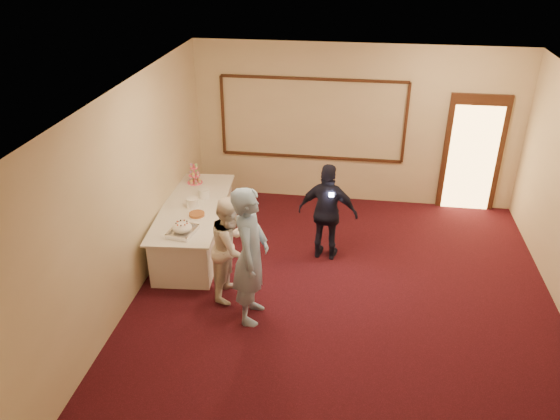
% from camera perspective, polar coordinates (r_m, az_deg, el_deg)
% --- Properties ---
extents(floor, '(7.00, 7.00, 0.00)m').
position_cam_1_polar(floor, '(7.87, 6.54, -10.10)').
color(floor, black).
rests_on(floor, ground).
extents(room_walls, '(6.04, 7.04, 3.02)m').
position_cam_1_polar(room_walls, '(6.83, 7.44, 3.47)').
color(room_walls, beige).
rests_on(room_walls, floor).
extents(wall_molding, '(3.45, 0.04, 1.55)m').
position_cam_1_polar(wall_molding, '(10.26, 3.39, 9.45)').
color(wall_molding, '#371A10').
rests_on(wall_molding, room_walls).
extents(doorway, '(1.05, 0.07, 2.20)m').
position_cam_1_polar(doorway, '(10.60, 19.46, 5.50)').
color(doorway, '#371A10').
rests_on(doorway, floor).
extents(buffet_table, '(1.19, 2.62, 0.77)m').
position_cam_1_polar(buffet_table, '(9.09, -8.90, -1.72)').
color(buffet_table, silver).
rests_on(buffet_table, floor).
extents(pavlova_tray, '(0.41, 0.53, 0.18)m').
position_cam_1_polar(pavlova_tray, '(8.11, -10.17, -1.96)').
color(pavlova_tray, silver).
rests_on(pavlova_tray, buffet_table).
extents(cupcake_stand, '(0.26, 0.26, 0.39)m').
position_cam_1_polar(cupcake_stand, '(9.66, -8.93, 3.58)').
color(cupcake_stand, '#F14F74').
rests_on(cupcake_stand, buffet_table).
extents(plate_stack_a, '(0.20, 0.20, 0.17)m').
position_cam_1_polar(plate_stack_a, '(8.84, -9.14, 0.77)').
color(plate_stack_a, white).
rests_on(plate_stack_a, buffet_table).
extents(plate_stack_b, '(0.19, 0.19, 0.16)m').
position_cam_1_polar(plate_stack_b, '(9.13, -7.93, 1.76)').
color(plate_stack_b, white).
rests_on(plate_stack_b, buffet_table).
extents(tart, '(0.28, 0.28, 0.06)m').
position_cam_1_polar(tart, '(8.58, -8.68, -0.49)').
color(tart, white).
rests_on(tart, buffet_table).
extents(man, '(0.47, 0.72, 1.95)m').
position_cam_1_polar(man, '(7.13, -3.09, -4.80)').
color(man, '#86A5CE').
rests_on(man, floor).
extents(woman, '(0.68, 0.82, 1.55)m').
position_cam_1_polar(woman, '(7.71, -5.07, -3.92)').
color(woman, white).
rests_on(woman, floor).
extents(guest, '(0.99, 0.52, 1.61)m').
position_cam_1_polar(guest, '(8.56, 5.02, -0.26)').
color(guest, black).
rests_on(guest, floor).
extents(camera_flash, '(0.08, 0.05, 0.05)m').
position_cam_1_polar(camera_flash, '(8.21, 5.39, 1.60)').
color(camera_flash, white).
rests_on(camera_flash, guest).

